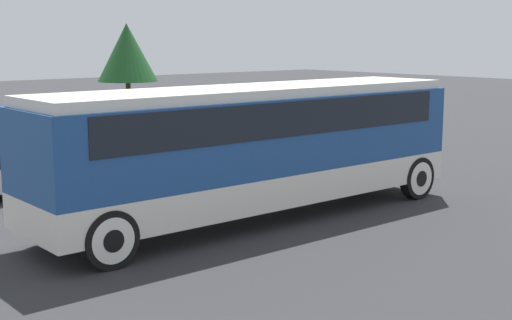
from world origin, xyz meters
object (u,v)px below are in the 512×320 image
Objects in this scene: tour_bus at (259,139)px; parked_car_mid at (277,143)px; parked_car_near at (28,169)px; parked_car_far at (45,151)px.

tour_bus is 2.43× the size of parked_car_mid.
parked_car_near is at bearing 116.70° from tour_bus.
parked_car_mid is at bearing -3.33° from parked_car_near.
parked_car_near is 2.97m from parked_car_far.
parked_car_far reaches higher than parked_car_mid.
parked_car_far is (-1.56, 8.78, -1.20)m from tour_bus.
parked_car_near is 8.91m from parked_car_mid.
parked_car_far is (1.60, 2.50, 0.03)m from parked_car_near.
parked_car_near is 1.04× the size of parked_car_far.
parked_car_far reaches higher than parked_car_near.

